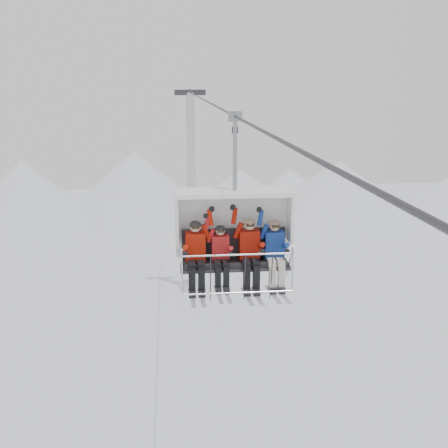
{
  "coord_description": "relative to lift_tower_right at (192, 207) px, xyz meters",
  "views": [
    {
      "loc": [
        -1.48,
        -14.87,
        14.07
      ],
      "look_at": [
        0.0,
        0.0,
        10.23
      ],
      "focal_mm": 45.0,
      "sensor_mm": 36.0,
      "label": 1
    }
  ],
  "objects": [
    {
      "name": "chairlift_carrier",
      "position": [
        0.0,
        -24.32,
        4.97
      ],
      "size": [
        2.71,
        1.17,
        3.98
      ],
      "color": "black",
      "rests_on": "haul_cable"
    },
    {
      "name": "ridgeline",
      "position": [
        -1.58,
        20.05,
        -2.94
      ],
      "size": [
        72.0,
        21.0,
        7.0
      ],
      "color": "white",
      "rests_on": "ground"
    },
    {
      "name": "lift_tower_right",
      "position": [
        0.0,
        0.0,
        0.0
      ],
      "size": [
        2.0,
        1.8,
        13.48
      ],
      "color": "silver",
      "rests_on": "ground"
    },
    {
      "name": "skier_center_left",
      "position": [
        -0.34,
        -24.64,
        4.42
      ],
      "size": [
        0.4,
        1.69,
        1.58
      ],
      "color": "red",
      "rests_on": "chairlift_carrier"
    },
    {
      "name": "skier_center_right",
      "position": [
        0.33,
        -24.63,
        4.48
      ],
      "size": [
        0.46,
        1.69,
        1.8
      ],
      "color": "#A11407",
      "rests_on": "chairlift_carrier"
    },
    {
      "name": "skier_far_left",
      "position": [
        -0.91,
        -24.63,
        4.47
      ],
      "size": [
        0.45,
        1.69,
        1.77
      ],
      "color": "#B91806",
      "rests_on": "chairlift_carrier"
    },
    {
      "name": "haul_cable",
      "position": [
        0.0,
        -22.0,
        7.52
      ],
      "size": [
        0.06,
        50.0,
        0.06
      ],
      "primitive_type": "cylinder",
      "rotation": [
        1.57,
        0.0,
        0.0
      ],
      "color": "#323237",
      "rests_on": "lift_tower_left"
    },
    {
      "name": "skier_far_right",
      "position": [
        0.92,
        -24.63,
        4.46
      ],
      "size": [
        0.44,
        1.69,
        1.72
      ],
      "color": "navy",
      "rests_on": "chairlift_carrier"
    }
  ]
}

